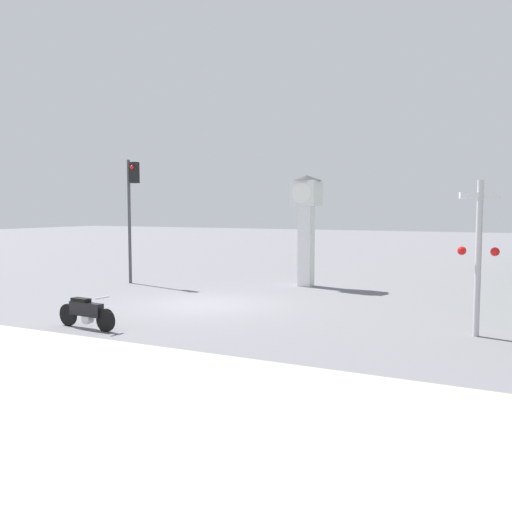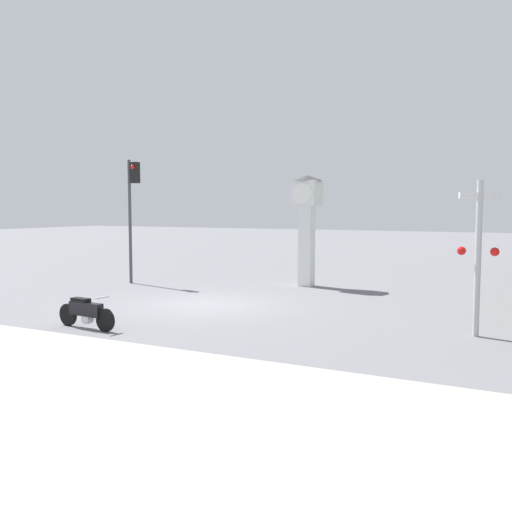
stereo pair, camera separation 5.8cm
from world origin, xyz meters
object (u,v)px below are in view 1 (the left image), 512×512
object	(u,v)px
motorcycle	(86,312)
clock_tower	(306,212)
traffic_light	(132,199)
railroad_crossing_signal	(478,251)

from	to	relation	value
motorcycle	clock_tower	bearing A→B (deg)	84.26
traffic_light	clock_tower	bearing A→B (deg)	20.80
motorcycle	clock_tower	xyz separation A→B (m)	(1.86, 9.58, 2.37)
railroad_crossing_signal	clock_tower	bearing A→B (deg)	137.23
traffic_light	railroad_crossing_signal	world-z (taller)	traffic_light
traffic_light	railroad_crossing_signal	xyz separation A→B (m)	(12.96, -3.79, -1.32)
motorcycle	railroad_crossing_signal	bearing A→B (deg)	27.01
motorcycle	clock_tower	world-z (taller)	clock_tower
traffic_light	railroad_crossing_signal	distance (m)	13.57
clock_tower	motorcycle	bearing A→B (deg)	-101.00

